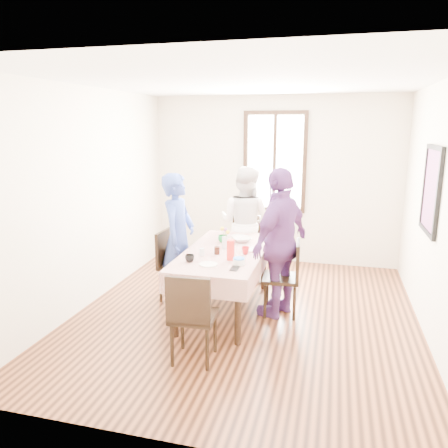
% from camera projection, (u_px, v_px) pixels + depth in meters
% --- Properties ---
extents(ground, '(4.50, 4.50, 0.00)m').
position_uv_depth(ground, '(245.00, 314.00, 5.21)').
color(ground, black).
rests_on(ground, ground).
extents(back_wall, '(4.00, 0.00, 4.00)m').
position_uv_depth(back_wall, '(274.00, 181.00, 7.03)').
color(back_wall, beige).
rests_on(back_wall, ground).
extents(right_wall, '(0.00, 4.50, 4.50)m').
position_uv_depth(right_wall, '(438.00, 214.00, 4.42)').
color(right_wall, beige).
rests_on(right_wall, ground).
extents(window_frame, '(1.02, 0.06, 1.62)m').
position_uv_depth(window_frame, '(275.00, 162.00, 6.95)').
color(window_frame, black).
rests_on(window_frame, back_wall).
extents(window_pane, '(0.90, 0.02, 1.50)m').
position_uv_depth(window_pane, '(275.00, 162.00, 6.96)').
color(window_pane, white).
rests_on(window_pane, back_wall).
extents(art_poster, '(0.04, 0.76, 0.96)m').
position_uv_depth(art_poster, '(432.00, 190.00, 4.66)').
color(art_poster, red).
rests_on(art_poster, right_wall).
extents(dining_table, '(0.81, 1.75, 0.75)m').
position_uv_depth(dining_table, '(225.00, 281.00, 5.28)').
color(dining_table, black).
rests_on(dining_table, ground).
extents(tablecloth, '(0.93, 1.87, 0.01)m').
position_uv_depth(tablecloth, '(225.00, 251.00, 5.19)').
color(tablecloth, '#5D0803').
rests_on(tablecloth, dining_table).
extents(chair_left, '(0.45, 0.45, 0.91)m').
position_uv_depth(chair_left, '(178.00, 266.00, 5.58)').
color(chair_left, black).
rests_on(chair_left, ground).
extents(chair_right, '(0.45, 0.45, 0.91)m').
position_uv_depth(chair_right, '(281.00, 278.00, 5.15)').
color(chair_right, black).
rests_on(chair_right, ground).
extents(chair_far, '(0.46, 0.46, 0.91)m').
position_uv_depth(chair_far, '(245.00, 248.00, 6.40)').
color(chair_far, black).
rests_on(chair_far, ground).
extents(chair_near, '(0.44, 0.44, 0.91)m').
position_uv_depth(chair_near, '(194.00, 316.00, 4.12)').
color(chair_near, black).
rests_on(chair_near, ground).
extents(person_left, '(0.41, 0.62, 1.66)m').
position_uv_depth(person_left, '(178.00, 238.00, 5.49)').
color(person_left, '#324696').
rests_on(person_left, ground).
extents(person_far, '(0.95, 0.82, 1.66)m').
position_uv_depth(person_far, '(245.00, 223.00, 6.29)').
color(person_far, white).
rests_on(person_far, ground).
extents(person_right, '(0.83, 1.13, 1.77)m').
position_uv_depth(person_right, '(280.00, 243.00, 5.06)').
color(person_right, '#603275').
rests_on(person_right, ground).
extents(mug_black, '(0.13, 0.13, 0.08)m').
position_uv_depth(mug_black, '(190.00, 258.00, 4.75)').
color(mug_black, black).
rests_on(mug_black, tablecloth).
extents(mug_flag, '(0.10, 0.10, 0.09)m').
position_uv_depth(mug_flag, '(245.00, 250.00, 5.04)').
color(mug_flag, red).
rests_on(mug_flag, tablecloth).
extents(mug_green, '(0.16, 0.16, 0.09)m').
position_uv_depth(mug_green, '(223.00, 239.00, 5.54)').
color(mug_green, '#0C7226').
rests_on(mug_green, tablecloth).
extents(serving_bowl, '(0.31, 0.31, 0.06)m').
position_uv_depth(serving_bowl, '(242.00, 240.00, 5.57)').
color(serving_bowl, white).
rests_on(serving_bowl, tablecloth).
extents(juice_carton, '(0.07, 0.07, 0.23)m').
position_uv_depth(juice_carton, '(231.00, 250.00, 4.80)').
color(juice_carton, red).
rests_on(juice_carton, tablecloth).
extents(butter_tub, '(0.13, 0.13, 0.07)m').
position_uv_depth(butter_tub, '(239.00, 262.00, 4.65)').
color(butter_tub, white).
rests_on(butter_tub, tablecloth).
extents(jam_jar, '(0.06, 0.06, 0.09)m').
position_uv_depth(jam_jar, '(217.00, 250.00, 5.03)').
color(jam_jar, black).
rests_on(jam_jar, tablecloth).
extents(drinking_glass, '(0.06, 0.06, 0.09)m').
position_uv_depth(drinking_glass, '(202.00, 252.00, 4.98)').
color(drinking_glass, silver).
rests_on(drinking_glass, tablecloth).
extents(smartphone, '(0.08, 0.16, 0.01)m').
position_uv_depth(smartphone, '(235.00, 268.00, 4.53)').
color(smartphone, black).
rests_on(smartphone, tablecloth).
extents(flower_vase, '(0.07, 0.07, 0.15)m').
position_uv_depth(flower_vase, '(225.00, 243.00, 5.26)').
color(flower_vase, silver).
rests_on(flower_vase, tablecloth).
extents(plate_right, '(0.20, 0.20, 0.01)m').
position_uv_depth(plate_right, '(250.00, 250.00, 5.20)').
color(plate_right, white).
rests_on(plate_right, tablecloth).
extents(plate_far, '(0.20, 0.20, 0.01)m').
position_uv_depth(plate_far, '(238.00, 236.00, 5.83)').
color(plate_far, white).
rests_on(plate_far, tablecloth).
extents(plate_near, '(0.20, 0.20, 0.01)m').
position_uv_depth(plate_near, '(208.00, 264.00, 4.66)').
color(plate_near, white).
rests_on(plate_near, tablecloth).
extents(butter_lid, '(0.12, 0.12, 0.01)m').
position_uv_depth(butter_lid, '(239.00, 258.00, 4.64)').
color(butter_lid, blue).
rests_on(butter_lid, butter_tub).
extents(flower_bunch, '(0.09, 0.09, 0.10)m').
position_uv_depth(flower_bunch, '(225.00, 233.00, 5.23)').
color(flower_bunch, yellow).
rests_on(flower_bunch, flower_vase).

